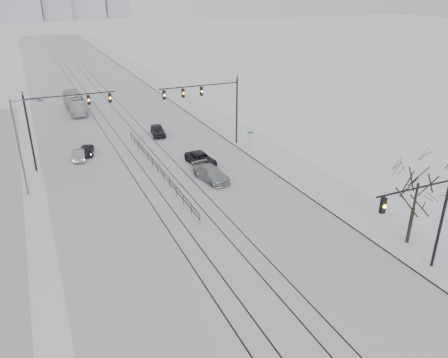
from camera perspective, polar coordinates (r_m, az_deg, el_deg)
road at (r=73.98m, az=-15.27°, el=9.02°), size 22.00×260.00×0.02m
sidewalk_east at (r=77.13m, az=-5.25°, el=10.38°), size 5.00×260.00×0.16m
curb at (r=76.40m, az=-7.01°, el=10.16°), size 0.10×260.00×0.12m
tram_rails at (r=55.07m, az=-11.56°, el=4.47°), size 5.30×180.00×0.01m
traffic_mast_near at (r=30.57m, az=24.88°, el=-4.14°), size 6.10×0.37×7.00m
traffic_mast_ne at (r=51.22m, az=-1.72°, el=10.19°), size 9.60×0.37×8.00m
traffic_mast_nw at (r=48.59m, az=-20.83°, el=7.69°), size 9.10×0.37×8.00m
street_light_west at (r=42.87m, az=-24.92°, el=4.50°), size 2.73×0.25×9.00m
bare_tree at (r=34.03m, az=23.91°, el=-1.31°), size 4.40×4.40×6.10m
median_fence at (r=45.78m, az=-8.66°, el=1.37°), size 0.06×24.00×1.00m
street_sign at (r=51.24m, az=3.42°, el=5.34°), size 0.70×0.06×2.40m
sedan_sb_inner at (r=52.88m, az=-17.47°, el=3.72°), size 2.15×3.87×1.24m
sedan_sb_outer at (r=51.52m, az=-18.44°, el=3.05°), size 1.70×3.81×1.22m
sedan_nb_front at (r=47.45m, az=-3.01°, el=2.59°), size 2.56×4.85×1.30m
sedan_nb_right at (r=43.50m, az=-1.68°, el=0.68°), size 2.82×5.17×1.42m
sedan_nb_far at (r=57.75m, az=-8.63°, el=6.28°), size 2.17×4.23×1.38m
box_truck at (r=72.23m, az=-18.89°, el=9.37°), size 2.56×10.03×2.78m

